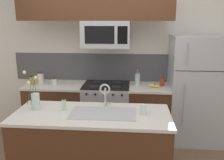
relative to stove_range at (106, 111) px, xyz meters
The scene contains 20 objects.
rear_partition 0.97m from the stove_range, 51.72° to the left, with size 5.20×0.10×2.60m, color silver.
splash_band 0.76m from the stove_range, 90.00° to the left, with size 3.33×0.01×0.48m, color #4C4C51.
back_counter_left 0.86m from the stove_range, behind, with size 0.99×0.65×0.91m.
back_counter_right 0.70m from the stove_range, ahead, with size 0.68×0.65×0.91m.
stove_range is the anchor object (origin of this frame).
microwave 1.28m from the stove_range, 89.84° to the right, with size 0.74×0.40×0.41m.
upper_cabinet_band 1.80m from the stove_range, 162.47° to the right, with size 2.37×0.34×0.60m, color #4C2B19.
refrigerator 1.51m from the stove_range, ahead, with size 0.86×0.74×1.73m.
storage_jar_tall 1.35m from the stove_range, behind, with size 0.10×0.10×0.15m.
storage_jar_medium 1.25m from the stove_range, behind, with size 0.10×0.10×0.20m.
storage_jar_short 1.01m from the stove_range, behind, with size 0.09×0.09×0.11m.
banana_bunch 0.92m from the stove_range, ahead, with size 0.19×0.12×0.07m.
french_press 0.75m from the stove_range, ahead, with size 0.09×0.09×0.27m.
coffee_tin 1.04m from the stove_range, ahead, with size 0.08×0.08×0.11m, color #B22D23.
island_counter 1.25m from the stove_range, 91.72° to the right, with size 1.83×0.78×0.91m.
kitchen_sink 1.31m from the stove_range, 85.53° to the right, with size 0.76×0.41×0.16m.
sink_faucet 1.23m from the stove_range, 84.62° to the right, with size 0.14×0.14×0.31m.
dish_soap_bottle 1.35m from the stove_range, 107.91° to the right, with size 0.06×0.05×0.16m.
drinking_glass 1.44m from the stove_range, 65.47° to the right, with size 0.07×0.07×0.12m.
flower_vase 1.50m from the stove_range, 121.89° to the right, with size 0.17×0.15×0.48m.
Camera 1 is at (0.44, -3.05, 1.99)m, focal length 40.00 mm.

